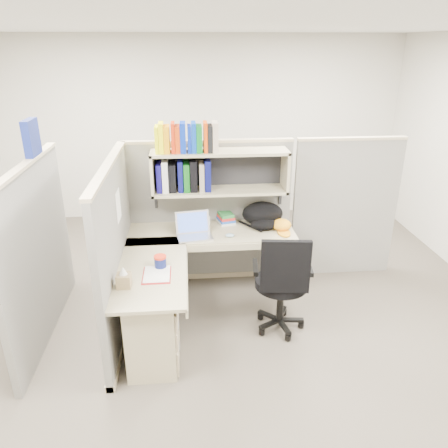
{
  "coord_description": "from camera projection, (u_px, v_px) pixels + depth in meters",
  "views": [
    {
      "loc": [
        -0.23,
        -3.64,
        2.57
      ],
      "look_at": [
        0.11,
        0.25,
        0.94
      ],
      "focal_mm": 35.0,
      "sensor_mm": 36.0,
      "label": 1
    }
  ],
  "objects": [
    {
      "name": "ground",
      "position": [
        216.0,
        321.0,
        4.35
      ],
      "size": [
        6.0,
        6.0,
        0.0
      ],
      "primitive_type": "plane",
      "color": "#3C372E",
      "rests_on": "ground"
    },
    {
      "name": "room_shell",
      "position": [
        214.0,
        163.0,
        3.73
      ],
      "size": [
        6.0,
        6.0,
        6.0
      ],
      "color": "beige",
      "rests_on": "ground"
    },
    {
      "name": "cubicle",
      "position": [
        176.0,
        221.0,
        4.39
      ],
      "size": [
        3.79,
        1.84,
        1.95
      ],
      "color": "#5F5F5B",
      "rests_on": "ground"
    },
    {
      "name": "desk",
      "position": [
        172.0,
        301.0,
        3.89
      ],
      "size": [
        1.74,
        1.75,
        0.73
      ],
      "color": "gray",
      "rests_on": "ground"
    },
    {
      "name": "laptop",
      "position": [
        194.0,
        226.0,
        4.4
      ],
      "size": [
        0.4,
        0.4,
        0.25
      ],
      "primitive_type": null,
      "rotation": [
        0.0,
        0.0,
        0.15
      ],
      "color": "#BBBABF",
      "rests_on": "desk"
    },
    {
      "name": "backpack",
      "position": [
        263.0,
        216.0,
        4.66
      ],
      "size": [
        0.52,
        0.45,
        0.26
      ],
      "primitive_type": null,
      "rotation": [
        0.0,
        0.0,
        0.29
      ],
      "color": "black",
      "rests_on": "desk"
    },
    {
      "name": "orange_cap",
      "position": [
        281.0,
        225.0,
        4.61
      ],
      "size": [
        0.22,
        0.25,
        0.11
      ],
      "primitive_type": null,
      "rotation": [
        0.0,
        0.0,
        0.05
      ],
      "color": "orange",
      "rests_on": "desk"
    },
    {
      "name": "snack_canister",
      "position": [
        160.0,
        261.0,
        3.84
      ],
      "size": [
        0.11,
        0.11,
        0.11
      ],
      "color": "#0E1754",
      "rests_on": "desk"
    },
    {
      "name": "tissue_box",
      "position": [
        124.0,
        277.0,
        3.52
      ],
      "size": [
        0.12,
        0.12,
        0.18
      ],
      "primitive_type": null,
      "rotation": [
        0.0,
        0.0,
        -0.03
      ],
      "color": "#9A8257",
      "rests_on": "desk"
    },
    {
      "name": "mouse",
      "position": [
        230.0,
        235.0,
        4.46
      ],
      "size": [
        0.1,
        0.07,
        0.04
      ],
      "primitive_type": "ellipsoid",
      "rotation": [
        0.0,
        0.0,
        -0.13
      ],
      "color": "#81A2B7",
      "rests_on": "desk"
    },
    {
      "name": "paper_cup",
      "position": [
        207.0,
        221.0,
        4.75
      ],
      "size": [
        0.07,
        0.07,
        0.09
      ],
      "primitive_type": "cylinder",
      "rotation": [
        0.0,
        0.0,
        0.12
      ],
      "color": "white",
      "rests_on": "desk"
    },
    {
      "name": "book_stack",
      "position": [
        226.0,
        218.0,
        4.8
      ],
      "size": [
        0.22,
        0.26,
        0.11
      ],
      "primitive_type": null,
      "rotation": [
        0.0,
        0.0,
        0.25
      ],
      "color": "gray",
      "rests_on": "desk"
    },
    {
      "name": "loose_paper",
      "position": [
        157.0,
        274.0,
        3.75
      ],
      "size": [
        0.22,
        0.29,
        0.0
      ],
      "primitive_type": null,
      "rotation": [
        0.0,
        0.0,
        0.0
      ],
      "color": "white",
      "rests_on": "desk"
    },
    {
      "name": "task_chair",
      "position": [
        281.0,
        298.0,
        4.07
      ],
      "size": [
        0.56,
        0.52,
        1.04
      ],
      "color": "black",
      "rests_on": "ground"
    }
  ]
}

